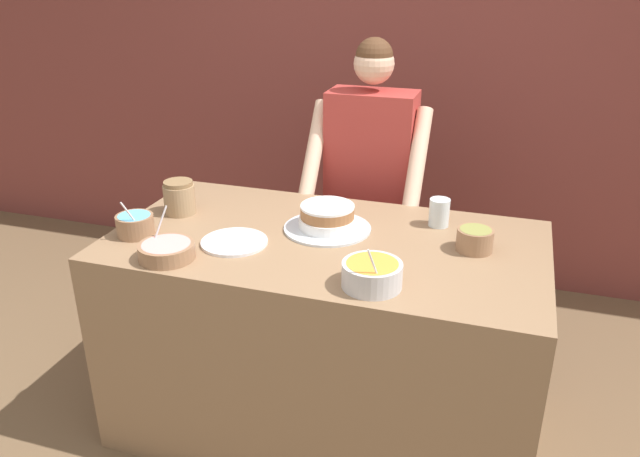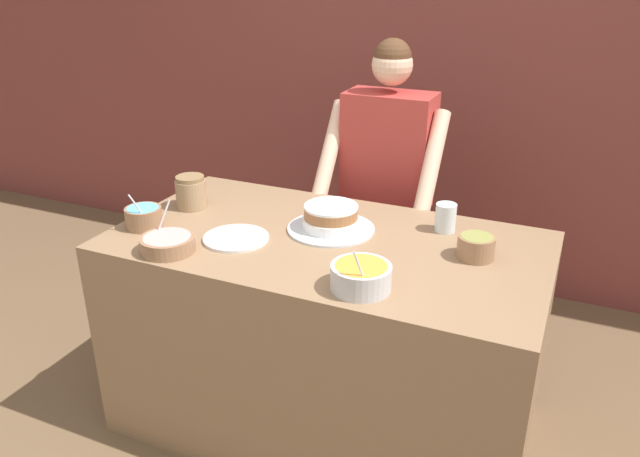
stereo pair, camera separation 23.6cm
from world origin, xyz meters
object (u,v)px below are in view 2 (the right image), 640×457
(frosting_bowl_orange, at_px, (361,276))
(frosting_bowl_pink, at_px, (168,243))
(frosting_bowl_blue, at_px, (144,217))
(stoneware_jar, at_px, (191,192))
(person_baker, at_px, (387,174))
(cake, at_px, (331,219))
(frosting_bowl_olive, at_px, (476,246))
(drinking_glass, at_px, (446,218))
(ceramic_plate, at_px, (236,238))

(frosting_bowl_orange, distance_m, frosting_bowl_pink, 0.76)
(frosting_bowl_blue, distance_m, frosting_bowl_pink, 0.27)
(frosting_bowl_pink, distance_m, stoneware_jar, 0.44)
(person_baker, xyz_separation_m, cake, (-0.02, -0.64, 0.00))
(person_baker, relative_size, frosting_bowl_pink, 7.61)
(frosting_bowl_olive, relative_size, frosting_bowl_orange, 0.67)
(person_baker, relative_size, drinking_glass, 13.62)
(frosting_bowl_orange, relative_size, drinking_glass, 1.77)
(stoneware_jar, bearing_deg, cake, 1.95)
(frosting_bowl_olive, bearing_deg, drinking_glass, 129.27)
(drinking_glass, distance_m, stoneware_jar, 1.09)
(drinking_glass, bearing_deg, stoneware_jar, -169.48)
(frosting_bowl_blue, bearing_deg, cake, 21.82)
(person_baker, xyz_separation_m, frosting_bowl_orange, (0.26, -1.05, 0.01))
(frosting_bowl_orange, bearing_deg, stoneware_jar, 157.66)
(frosting_bowl_orange, relative_size, stoneware_jar, 1.42)
(cake, bearing_deg, frosting_bowl_pink, -138.36)
(drinking_glass, relative_size, ceramic_plate, 0.45)
(cake, height_order, stoneware_jar, stoneware_jar)
(cake, relative_size, stoneware_jar, 2.45)
(cake, bearing_deg, drinking_glass, 22.81)
(frosting_bowl_blue, bearing_deg, stoneware_jar, 78.68)
(frosting_bowl_olive, height_order, ceramic_plate, frosting_bowl_olive)
(frosting_bowl_pink, xyz_separation_m, stoneware_jar, (-0.17, 0.40, 0.04))
(frosting_bowl_pink, height_order, drinking_glass, frosting_bowl_pink)
(drinking_glass, height_order, ceramic_plate, drinking_glass)
(person_baker, bearing_deg, frosting_bowl_orange, -76.27)
(frosting_bowl_blue, xyz_separation_m, stoneware_jar, (0.05, 0.26, 0.02))
(stoneware_jar, bearing_deg, drinking_glass, 10.52)
(cake, relative_size, frosting_bowl_pink, 1.72)
(frosting_bowl_olive, distance_m, drinking_glass, 0.25)
(frosting_bowl_blue, relative_size, frosting_bowl_orange, 0.81)
(frosting_bowl_blue, relative_size, frosting_bowl_olive, 1.20)
(frosting_bowl_blue, relative_size, stoneware_jar, 1.14)
(frosting_bowl_olive, height_order, drinking_glass, drinking_glass)
(cake, bearing_deg, frosting_bowl_blue, -158.18)
(person_baker, xyz_separation_m, drinking_glass, (0.40, -0.47, 0.02))
(frosting_bowl_orange, bearing_deg, drinking_glass, 76.30)
(cake, height_order, ceramic_plate, cake)
(cake, relative_size, ceramic_plate, 1.37)
(frosting_bowl_orange, xyz_separation_m, frosting_bowl_pink, (-0.76, -0.02, -0.01))
(person_baker, distance_m, cake, 0.64)
(person_baker, height_order, frosting_bowl_orange, person_baker)
(frosting_bowl_blue, height_order, drinking_glass, frosting_bowl_blue)
(person_baker, height_order, frosting_bowl_olive, person_baker)
(frosting_bowl_pink, bearing_deg, frosting_bowl_orange, 1.68)
(person_baker, distance_m, stoneware_jar, 0.95)
(person_baker, height_order, frosting_bowl_blue, person_baker)
(frosting_bowl_blue, distance_m, frosting_bowl_orange, 0.99)
(frosting_bowl_olive, xyz_separation_m, drinking_glass, (-0.16, 0.19, 0.01))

